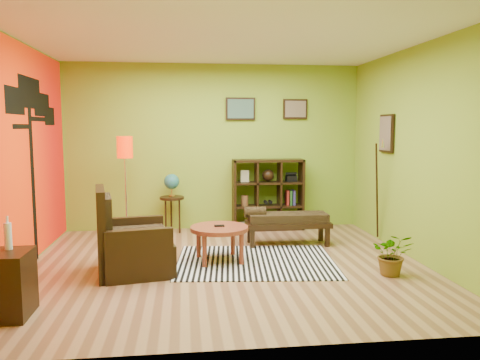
{
  "coord_description": "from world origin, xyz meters",
  "views": [
    {
      "loc": [
        -0.51,
        -5.73,
        1.75
      ],
      "look_at": [
        0.22,
        0.34,
        1.05
      ],
      "focal_mm": 35.0,
      "sensor_mm": 36.0,
      "label": 1
    }
  ],
  "objects": [
    {
      "name": "ground",
      "position": [
        0.0,
        0.0,
        0.0
      ],
      "size": [
        5.0,
        5.0,
        0.0
      ],
      "primitive_type": "plane",
      "color": "#A67951",
      "rests_on": "ground"
    },
    {
      "name": "potted_plant",
      "position": [
        1.91,
        -0.62,
        0.2
      ],
      "size": [
        0.61,
        0.64,
        0.4
      ],
      "primitive_type": "imported",
      "rotation": [
        0.0,
        0.0,
        -0.35
      ],
      "color": "#26661E",
      "rests_on": "ground"
    },
    {
      "name": "coffee_table",
      "position": [
        -0.07,
        0.21,
        0.4
      ],
      "size": [
        0.75,
        0.75,
        0.48
      ],
      "color": "brown",
      "rests_on": "ground"
    },
    {
      "name": "room_shell",
      "position": [
        -0.09,
        0.01,
        1.8
      ],
      "size": [
        5.04,
        4.54,
        2.82
      ],
      "color": "#80A62A",
      "rests_on": "ground"
    },
    {
      "name": "armchair",
      "position": [
        -1.17,
        -0.15,
        0.32
      ],
      "size": [
        1.0,
        1.0,
        1.04
      ],
      "color": "black",
      "rests_on": "ground"
    },
    {
      "name": "bench",
      "position": [
        0.97,
        0.95,
        0.37
      ],
      "size": [
        1.28,
        0.47,
        0.58
      ],
      "color": "black",
      "rests_on": "ground"
    },
    {
      "name": "side_cabinet",
      "position": [
        -2.2,
        -1.35,
        0.31
      ],
      "size": [
        0.52,
        0.47,
        0.93
      ],
      "color": "black",
      "rests_on": "ground"
    },
    {
      "name": "globe_table",
      "position": [
        -0.72,
        1.96,
        0.74
      ],
      "size": [
        0.4,
        0.4,
        0.98
      ],
      "color": "black",
      "rests_on": "ground"
    },
    {
      "name": "zebra_rug",
      "position": [
        0.39,
        0.11,
        0.01
      ],
      "size": [
        2.17,
        1.76,
        0.01
      ],
      "primitive_type": "cube",
      "rotation": [
        0.0,
        0.0,
        -0.1
      ],
      "color": "white",
      "rests_on": "ground"
    },
    {
      "name": "cube_shelf",
      "position": [
        0.91,
        2.03,
        0.6
      ],
      "size": [
        1.2,
        0.35,
        1.2
      ],
      "color": "black",
      "rests_on": "ground"
    },
    {
      "name": "floor_lamp",
      "position": [
        -1.4,
        1.47,
        1.3
      ],
      "size": [
        0.24,
        0.24,
        1.6
      ],
      "color": "silver",
      "rests_on": "ground"
    }
  ]
}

